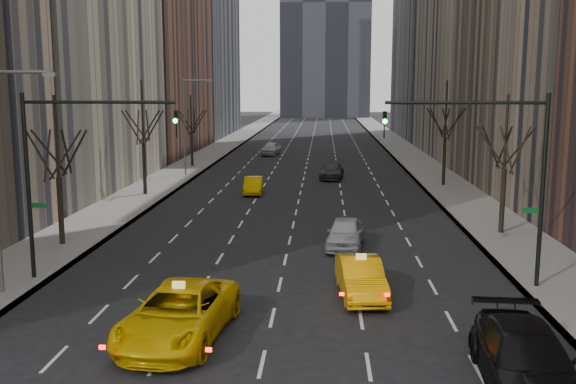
# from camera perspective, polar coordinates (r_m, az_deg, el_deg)

# --- Properties ---
(sidewalk_left) EXTENTS (4.50, 320.00, 0.15)m
(sidewalk_left) POSITION_cam_1_polar(r_m,az_deg,el_deg) (86.00, -6.25, 3.77)
(sidewalk_left) COLOR slate
(sidewalk_left) RESTS_ON ground
(sidewalk_right) EXTENTS (4.50, 320.00, 0.15)m
(sidewalk_right) POSITION_cam_1_polar(r_m,az_deg,el_deg) (85.48, 10.21, 3.64)
(sidewalk_right) COLOR slate
(sidewalk_right) RESTS_ON ground
(tree_lw_b) EXTENTS (3.36, 3.50, 7.82)m
(tree_lw_b) POSITION_cam_1_polar(r_m,az_deg,el_deg) (35.57, -19.72, 1.26)
(tree_lw_b) COLOR black
(tree_lw_b) RESTS_ON ground
(tree_lw_c) EXTENTS (3.36, 3.50, 8.74)m
(tree_lw_c) POSITION_cam_1_polar(r_m,az_deg,el_deg) (50.56, -12.72, 4.20)
(tree_lw_c) COLOR black
(tree_lw_c) RESTS_ON ground
(tree_lw_d) EXTENTS (3.36, 3.50, 7.36)m
(tree_lw_d) POSITION_cam_1_polar(r_m,az_deg,el_deg) (68.03, -8.57, 5.20)
(tree_lw_d) COLOR black
(tree_lw_d) RESTS_ON ground
(tree_rw_b) EXTENTS (3.36, 3.50, 7.82)m
(tree_rw_b) POSITION_cam_1_polar(r_m,az_deg,el_deg) (38.11, 18.66, 1.83)
(tree_rw_b) COLOR black
(tree_rw_b) RESTS_ON ground
(tree_rw_c) EXTENTS (3.36, 3.50, 8.74)m
(tree_rw_c) POSITION_cam_1_polar(r_m,az_deg,el_deg) (55.55, 13.79, 4.60)
(tree_rw_c) COLOR black
(tree_rw_c) RESTS_ON ground
(traffic_mast_left) EXTENTS (6.69, 0.39, 8.00)m
(traffic_mast_left) POSITION_cam_1_polar(r_m,az_deg,el_deg) (28.75, -19.21, 3.04)
(traffic_mast_left) COLOR black
(traffic_mast_left) RESTS_ON ground
(traffic_mast_right) EXTENTS (6.69, 0.39, 8.00)m
(traffic_mast_right) POSITION_cam_1_polar(r_m,az_deg,el_deg) (27.57, 18.51, 2.82)
(traffic_mast_right) COLOR black
(traffic_mast_right) RESTS_ON ground
(streetlight_near) EXTENTS (2.83, 0.22, 9.00)m
(streetlight_near) POSITION_cam_1_polar(r_m,az_deg,el_deg) (27.66, -24.11, 2.79)
(streetlight_near) COLOR slate
(streetlight_near) RESTS_ON ground
(streetlight_far) EXTENTS (2.83, 0.22, 9.00)m
(streetlight_far) POSITION_cam_1_polar(r_m,az_deg,el_deg) (60.83, -8.88, 6.65)
(streetlight_far) COLOR slate
(streetlight_far) RESTS_ON ground
(taxi_suv) EXTENTS (3.63, 6.65, 1.77)m
(taxi_suv) POSITION_cam_1_polar(r_m,az_deg,el_deg) (22.16, -9.68, -10.60)
(taxi_suv) COLOR #ECBB04
(taxi_suv) RESTS_ON ground
(taxi_sedan) EXTENTS (2.06, 4.83, 1.55)m
(taxi_sedan) POSITION_cam_1_polar(r_m,az_deg,el_deg) (26.25, 6.49, -7.58)
(taxi_sedan) COLOR #FFAB05
(taxi_sedan) RESTS_ON ground
(silver_sedan_ahead) EXTENTS (2.31, 4.73, 1.55)m
(silver_sedan_ahead) POSITION_cam_1_polar(r_m,az_deg,el_deg) (33.91, 5.12, -3.65)
(silver_sedan_ahead) COLOR #A6A8AE
(silver_sedan_ahead) RESTS_ON ground
(parked_suv_black) EXTENTS (2.86, 6.24, 1.77)m
(parked_suv_black) POSITION_cam_1_polar(r_m,az_deg,el_deg) (19.55, 20.40, -13.86)
(parked_suv_black) COLOR black
(parked_suv_black) RESTS_ON ground
(far_taxi) EXTENTS (1.63, 4.10, 1.33)m
(far_taxi) POSITION_cam_1_polar(r_m,az_deg,el_deg) (50.69, -3.10, 0.59)
(far_taxi) COLOR #DFAD04
(far_taxi) RESTS_ON ground
(far_suv_grey) EXTENTS (2.47, 5.12, 1.44)m
(far_suv_grey) POSITION_cam_1_polar(r_m,az_deg,el_deg) (59.09, 3.92, 1.89)
(far_suv_grey) COLOR #2C2C30
(far_suv_grey) RESTS_ON ground
(far_car_white) EXTENTS (2.48, 4.89, 1.60)m
(far_car_white) POSITION_cam_1_polar(r_m,az_deg,el_deg) (79.30, -1.53, 3.88)
(far_car_white) COLOR silver
(far_car_white) RESTS_ON ground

